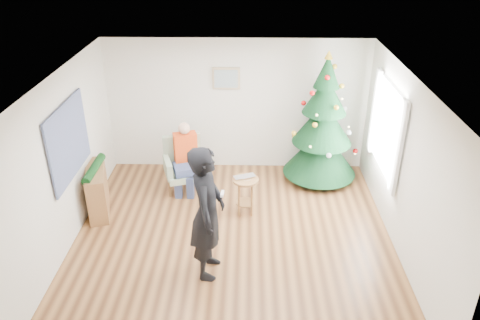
{
  "coord_description": "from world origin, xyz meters",
  "views": [
    {
      "loc": [
        0.24,
        -5.99,
        4.51
      ],
      "look_at": [
        0.1,
        0.6,
        1.1
      ],
      "focal_mm": 35.0,
      "sensor_mm": 36.0,
      "label": 1
    }
  ],
  "objects_px": {
    "christmas_tree": "(323,124)",
    "armchair": "(185,171)",
    "console": "(98,190)",
    "stool": "(245,195)",
    "standing_man": "(207,213)"
  },
  "relations": [
    {
      "from": "stool",
      "to": "console",
      "type": "xyz_separation_m",
      "value": [
        -2.52,
        0.01,
        0.06
      ]
    },
    {
      "from": "christmas_tree",
      "to": "console",
      "type": "height_order",
      "value": "christmas_tree"
    },
    {
      "from": "console",
      "to": "christmas_tree",
      "type": "bearing_deg",
      "value": 2.15
    },
    {
      "from": "christmas_tree",
      "to": "stool",
      "type": "bearing_deg",
      "value": -138.7
    },
    {
      "from": "christmas_tree",
      "to": "armchair",
      "type": "relative_size",
      "value": 2.54
    },
    {
      "from": "standing_man",
      "to": "console",
      "type": "xyz_separation_m",
      "value": [
        -2.02,
        1.51,
        -0.58
      ]
    },
    {
      "from": "christmas_tree",
      "to": "armchair",
      "type": "distance_m",
      "value": 2.69
    },
    {
      "from": "christmas_tree",
      "to": "standing_man",
      "type": "bearing_deg",
      "value": -124.87
    },
    {
      "from": "christmas_tree",
      "to": "console",
      "type": "xyz_separation_m",
      "value": [
        -3.93,
        -1.23,
        -0.73
      ]
    },
    {
      "from": "christmas_tree",
      "to": "standing_man",
      "type": "xyz_separation_m",
      "value": [
        -1.91,
        -2.75,
        -0.15
      ]
    },
    {
      "from": "armchair",
      "to": "console",
      "type": "relative_size",
      "value": 0.99
    },
    {
      "from": "standing_man",
      "to": "console",
      "type": "distance_m",
      "value": 2.59
    },
    {
      "from": "armchair",
      "to": "console",
      "type": "height_order",
      "value": "armchair"
    },
    {
      "from": "stool",
      "to": "standing_man",
      "type": "distance_m",
      "value": 1.71
    },
    {
      "from": "christmas_tree",
      "to": "console",
      "type": "distance_m",
      "value": 4.18
    }
  ]
}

